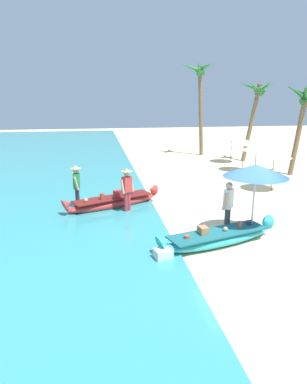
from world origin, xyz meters
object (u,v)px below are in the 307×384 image
object	(u,v)px
patio_umbrella_large	(256,171)
palm_tree_mid_cluster	(200,81)
boat_cyan_foreground	(218,237)
person_vendor_hatted	(127,187)
palm_tree_tall_inland	(305,102)
palm_tree_leaning_seaward	(257,97)
boat_red_midground	(113,202)
cooler_box	(163,255)
person_vendor_assistant	(77,184)
person_tourist_customer	(228,205)

from	to	relation	value
patio_umbrella_large	palm_tree_mid_cluster	bearing A→B (deg)	79.82
boat_cyan_foreground	person_vendor_hatted	xyz separation A→B (m)	(-2.42, 3.40, 0.78)
palm_tree_tall_inland	palm_tree_leaning_seaward	distance (m)	4.67
boat_red_midground	palm_tree_mid_cluster	world-z (taller)	palm_tree_mid_cluster
person_vendor_hatted	palm_tree_leaning_seaward	size ratio (longest dim) A/B	0.33
boat_cyan_foreground	patio_umbrella_large	bearing A→B (deg)	20.95
boat_red_midground	boat_cyan_foreground	bearing A→B (deg)	-54.28
person_vendor_hatted	palm_tree_mid_cluster	world-z (taller)	palm_tree_mid_cluster
boat_cyan_foreground	palm_tree_leaning_seaward	xyz separation A→B (m)	(7.23, 13.31, 4.02)
palm_tree_leaning_seaward	cooler_box	distance (m)	17.25
palm_tree_tall_inland	palm_tree_mid_cluster	xyz separation A→B (m)	(-3.72, 7.59, 1.39)
person_vendor_assistant	cooler_box	distance (m)	5.64
cooler_box	boat_cyan_foreground	bearing A→B (deg)	10.25
person_vendor_hatted	person_tourist_customer	xyz separation A→B (m)	(2.99, -2.63, -0.03)
person_vendor_hatted	patio_umbrella_large	world-z (taller)	patio_umbrella_large
boat_cyan_foreground	palm_tree_mid_cluster	distance (m)	17.57
patio_umbrella_large	cooler_box	bearing A→B (deg)	-157.69
patio_umbrella_large	person_tourist_customer	bearing A→B (deg)	158.75
palm_tree_tall_inland	palm_tree_mid_cluster	world-z (taller)	palm_tree_mid_cluster
person_vendor_assistant	boat_cyan_foreground	bearing A→B (deg)	-44.25
boat_cyan_foreground	palm_tree_tall_inland	world-z (taller)	palm_tree_tall_inland
boat_red_midground	patio_umbrella_large	world-z (taller)	patio_umbrella_large
palm_tree_mid_cluster	person_vendor_hatted	bearing A→B (deg)	-116.92
person_tourist_customer	palm_tree_tall_inland	xyz separation A→B (m)	(7.27, 7.91, 3.06)
palm_tree_leaning_seaward	boat_red_midground	bearing A→B (deg)	-137.71
cooler_box	palm_tree_tall_inland	bearing A→B (deg)	31.38
boat_cyan_foreground	person_vendor_assistant	bearing A→B (deg)	135.75
boat_red_midground	person_vendor_assistant	distance (m)	1.59
boat_cyan_foreground	patio_umbrella_large	distance (m)	2.34
boat_red_midground	patio_umbrella_large	bearing A→B (deg)	-40.33
patio_umbrella_large	boat_cyan_foreground	bearing A→B (deg)	-159.05
patio_umbrella_large	cooler_box	world-z (taller)	patio_umbrella_large
person_vendor_assistant	cooler_box	world-z (taller)	person_vendor_assistant
palm_tree_mid_cluster	boat_red_midground	bearing A→B (deg)	-120.01
boat_cyan_foreground	cooler_box	xyz separation A→B (m)	(-1.84, -0.79, -0.07)
person_vendor_hatted	patio_umbrella_large	bearing A→B (deg)	-38.07
boat_cyan_foreground	boat_red_midground	size ratio (longest dim) A/B	1.03
boat_red_midground	person_vendor_assistant	world-z (taller)	person_vendor_assistant
person_vendor_assistant	patio_umbrella_large	distance (m)	6.81
palm_tree_tall_inland	cooler_box	world-z (taller)	palm_tree_tall_inland
boat_red_midground	person_vendor_hatted	bearing A→B (deg)	-53.06
palm_tree_mid_cluster	palm_tree_leaning_seaward	bearing A→B (deg)	-43.70
boat_red_midground	cooler_box	world-z (taller)	boat_red_midground
person_vendor_assistant	patio_umbrella_large	bearing A→B (deg)	-33.53
palm_tree_tall_inland	palm_tree_leaning_seaward	size ratio (longest dim) A/B	0.93
patio_umbrella_large	palm_tree_tall_inland	xyz separation A→B (m)	(6.56, 8.19, 1.91)
palm_tree_tall_inland	palm_tree_leaning_seaward	bearing A→B (deg)	97.60
boat_cyan_foreground	person_vendor_assistant	size ratio (longest dim) A/B	2.30
palm_tree_leaning_seaward	cooler_box	size ratio (longest dim) A/B	11.74
patio_umbrella_large	cooler_box	xyz separation A→B (m)	(-3.12, -1.28, -1.96)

